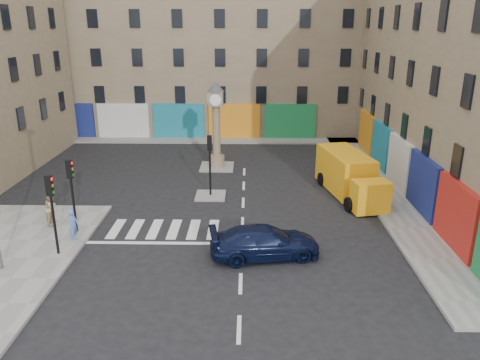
{
  "coord_description": "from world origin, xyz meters",
  "views": [
    {
      "loc": [
        0.29,
        -18.65,
        10.08
      ],
      "look_at": [
        -0.16,
        5.26,
        2.0
      ],
      "focal_mm": 35.0,
      "sensor_mm": 36.0,
      "label": 1
    }
  ],
  "objects_px": {
    "traffic_light_island": "(210,156)",
    "pedestrian_tan": "(52,208)",
    "traffic_light_left_far": "(71,184)",
    "yellow_van": "(349,175)",
    "clock_pillar": "(216,120)",
    "navy_sedan": "(265,242)",
    "pedestrian_blue": "(73,225)",
    "traffic_light_left_near": "(52,202)"
  },
  "relations": [
    {
      "from": "clock_pillar",
      "to": "navy_sedan",
      "type": "bearing_deg",
      "value": -77.37
    },
    {
      "from": "traffic_light_left_near",
      "to": "yellow_van",
      "type": "distance_m",
      "value": 17.0
    },
    {
      "from": "pedestrian_tan",
      "to": "clock_pillar",
      "type": "bearing_deg",
      "value": -39.01
    },
    {
      "from": "clock_pillar",
      "to": "pedestrian_blue",
      "type": "xyz_separation_m",
      "value": [
        -6.0,
        -12.48,
        -2.6
      ]
    },
    {
      "from": "clock_pillar",
      "to": "pedestrian_blue",
      "type": "distance_m",
      "value": 14.09
    },
    {
      "from": "traffic_light_left_far",
      "to": "traffic_light_island",
      "type": "relative_size",
      "value": 1.0
    },
    {
      "from": "yellow_van",
      "to": "traffic_light_island",
      "type": "bearing_deg",
      "value": 172.74
    },
    {
      "from": "pedestrian_tan",
      "to": "pedestrian_blue",
      "type": "bearing_deg",
      "value": -139.59
    },
    {
      "from": "traffic_light_left_near",
      "to": "traffic_light_island",
      "type": "relative_size",
      "value": 1.0
    },
    {
      "from": "traffic_light_left_far",
      "to": "yellow_van",
      "type": "relative_size",
      "value": 0.52
    },
    {
      "from": "traffic_light_left_near",
      "to": "traffic_light_left_far",
      "type": "height_order",
      "value": "same"
    },
    {
      "from": "pedestrian_blue",
      "to": "pedestrian_tan",
      "type": "bearing_deg",
      "value": 47.37
    },
    {
      "from": "traffic_light_left_far",
      "to": "pedestrian_tan",
      "type": "distance_m",
      "value": 2.33
    },
    {
      "from": "traffic_light_island",
      "to": "navy_sedan",
      "type": "distance_m",
      "value": 8.45
    },
    {
      "from": "traffic_light_left_far",
      "to": "traffic_light_island",
      "type": "distance_m",
      "value": 8.3
    },
    {
      "from": "pedestrian_tan",
      "to": "navy_sedan",
      "type": "bearing_deg",
      "value": -108.44
    },
    {
      "from": "traffic_light_left_far",
      "to": "traffic_light_island",
      "type": "height_order",
      "value": "traffic_light_left_far"
    },
    {
      "from": "traffic_light_island",
      "to": "yellow_van",
      "type": "distance_m",
      "value": 8.56
    },
    {
      "from": "traffic_light_left_near",
      "to": "yellow_van",
      "type": "relative_size",
      "value": 0.52
    },
    {
      "from": "navy_sedan",
      "to": "pedestrian_tan",
      "type": "distance_m",
      "value": 11.28
    },
    {
      "from": "traffic_light_left_far",
      "to": "clock_pillar",
      "type": "relative_size",
      "value": 0.61
    },
    {
      "from": "pedestrian_blue",
      "to": "traffic_light_left_near",
      "type": "bearing_deg",
      "value": 171.52
    },
    {
      "from": "pedestrian_blue",
      "to": "traffic_light_island",
      "type": "bearing_deg",
      "value": -38.39
    },
    {
      "from": "traffic_light_left_near",
      "to": "clock_pillar",
      "type": "height_order",
      "value": "clock_pillar"
    },
    {
      "from": "clock_pillar",
      "to": "pedestrian_tan",
      "type": "bearing_deg",
      "value": -126.43
    },
    {
      "from": "traffic_light_island",
      "to": "pedestrian_tan",
      "type": "xyz_separation_m",
      "value": [
        -7.79,
        -4.56,
        -1.56
      ]
    },
    {
      "from": "yellow_van",
      "to": "pedestrian_blue",
      "type": "height_order",
      "value": "yellow_van"
    },
    {
      "from": "traffic_light_left_far",
      "to": "pedestrian_blue",
      "type": "distance_m",
      "value": 2.02
    },
    {
      "from": "navy_sedan",
      "to": "traffic_light_left_near",
      "type": "bearing_deg",
      "value": 81.73
    },
    {
      "from": "traffic_light_island",
      "to": "traffic_light_left_far",
      "type": "bearing_deg",
      "value": -139.4
    },
    {
      "from": "yellow_van",
      "to": "pedestrian_blue",
      "type": "distance_m",
      "value": 16.07
    },
    {
      "from": "traffic_light_left_near",
      "to": "clock_pillar",
      "type": "distance_m",
      "value": 15.19
    },
    {
      "from": "yellow_van",
      "to": "pedestrian_tan",
      "type": "distance_m",
      "value": 17.02
    },
    {
      "from": "traffic_light_left_far",
      "to": "yellow_van",
      "type": "distance_m",
      "value": 15.96
    },
    {
      "from": "traffic_light_left_far",
      "to": "clock_pillar",
      "type": "xyz_separation_m",
      "value": [
        6.3,
        11.4,
        0.93
      ]
    },
    {
      "from": "traffic_light_left_near",
      "to": "traffic_light_left_far",
      "type": "xyz_separation_m",
      "value": [
        0.0,
        2.4,
        0.0
      ]
    },
    {
      "from": "pedestrian_blue",
      "to": "clock_pillar",
      "type": "bearing_deg",
      "value": -21.29
    },
    {
      "from": "clock_pillar",
      "to": "yellow_van",
      "type": "relative_size",
      "value": 0.86
    },
    {
      "from": "traffic_light_left_far",
      "to": "clock_pillar",
      "type": "distance_m",
      "value": 13.05
    },
    {
      "from": "traffic_light_left_near",
      "to": "clock_pillar",
      "type": "bearing_deg",
      "value": 65.45
    },
    {
      "from": "traffic_light_left_near",
      "to": "traffic_light_island",
      "type": "xyz_separation_m",
      "value": [
        6.3,
        7.8,
        -0.03
      ]
    },
    {
      "from": "clock_pillar",
      "to": "pedestrian_tan",
      "type": "relative_size",
      "value": 3.45
    }
  ]
}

